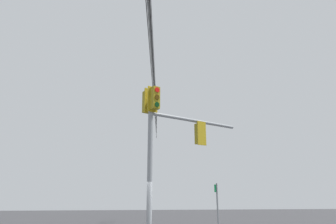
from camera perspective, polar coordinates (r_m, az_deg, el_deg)
signal_mast_assembly at (r=11.87m, az=-0.37°, el=-4.24°), size 4.39×2.71×6.22m
route_sign_primary at (r=13.00m, az=9.55°, el=-18.07°), size 0.18×0.23×2.50m
overhead_wire_span at (r=13.79m, az=-3.00°, el=10.46°), size 1.95×25.11×2.63m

